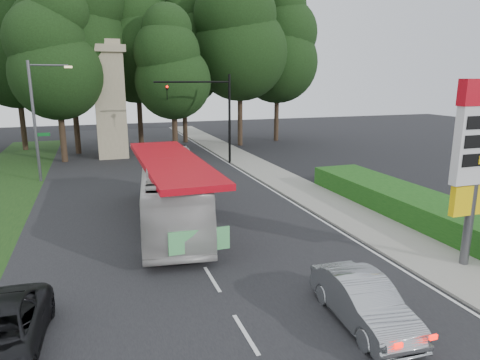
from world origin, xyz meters
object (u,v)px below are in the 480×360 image
object	(u,v)px
streetlight_signs	(37,116)
transit_bus	(172,191)
sedan_silver	(363,301)
traffic_signal_mast	(214,107)
monument	(110,99)
gas_station_pylon	(478,149)

from	to	relation	value
streetlight_signs	transit_bus	size ratio (longest dim) A/B	0.70
streetlight_signs	sedan_silver	bearing A→B (deg)	-64.84
traffic_signal_mast	transit_bus	world-z (taller)	traffic_signal_mast
monument	traffic_signal_mast	bearing A→B (deg)	-38.00
gas_station_pylon	traffic_signal_mast	xyz separation A→B (m)	(-3.52, 22.00, 0.22)
transit_bus	sedan_silver	distance (m)	11.13
streetlight_signs	traffic_signal_mast	bearing A→B (deg)	8.92
gas_station_pylon	streetlight_signs	xyz separation A→B (m)	(-16.19, 20.01, -0.01)
monument	sedan_silver	world-z (taller)	monument
monument	transit_bus	xyz separation A→B (m)	(1.80, -19.52, -3.52)
streetlight_signs	transit_bus	bearing A→B (deg)	-59.52
traffic_signal_mast	gas_station_pylon	bearing A→B (deg)	-80.91
traffic_signal_mast	monument	world-z (taller)	monument
gas_station_pylon	traffic_signal_mast	distance (m)	22.29
traffic_signal_mast	sedan_silver	world-z (taller)	traffic_signal_mast
traffic_signal_mast	transit_bus	bearing A→B (deg)	-113.51
traffic_signal_mast	transit_bus	distance (m)	15.06
gas_station_pylon	transit_bus	bearing A→B (deg)	137.94
gas_station_pylon	traffic_signal_mast	world-z (taller)	traffic_signal_mast
gas_station_pylon	sedan_silver	xyz separation A→B (m)	(-5.83, -2.03, -3.76)
monument	gas_station_pylon	bearing A→B (deg)	-68.20
gas_station_pylon	transit_bus	world-z (taller)	gas_station_pylon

